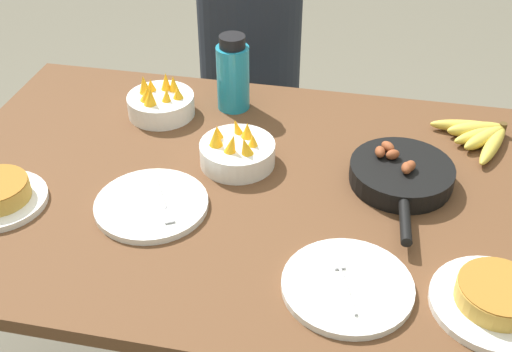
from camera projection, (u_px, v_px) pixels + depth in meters
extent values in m
cube|color=brown|center=(256.00, 192.00, 1.53)|extent=(1.56, 0.99, 0.03)
cylinder|color=brown|center=(76.00, 171.00, 2.21)|extent=(0.07, 0.07, 0.68)
ellipsoid|color=gold|center=(468.00, 127.00, 1.70)|extent=(0.20, 0.05, 0.04)
ellipsoid|color=gold|center=(476.00, 130.00, 1.69)|extent=(0.16, 0.08, 0.04)
ellipsoid|color=gold|center=(480.00, 135.00, 1.67)|extent=(0.15, 0.12, 0.04)
ellipsoid|color=gold|center=(485.00, 138.00, 1.66)|extent=(0.14, 0.15, 0.04)
ellipsoid|color=gold|center=(493.00, 145.00, 1.63)|extent=(0.10, 0.20, 0.04)
cylinder|color=#4C3819|center=(502.00, 129.00, 1.69)|extent=(0.02, 0.02, 0.04)
cylinder|color=black|center=(400.00, 181.00, 1.53)|extent=(0.24, 0.24, 0.01)
cylinder|color=black|center=(401.00, 173.00, 1.51)|extent=(0.25, 0.25, 0.04)
cylinder|color=black|center=(405.00, 222.00, 1.36)|extent=(0.03, 0.13, 0.02)
ellipsoid|color=brown|center=(410.00, 166.00, 1.48)|extent=(0.04, 0.04, 0.03)
ellipsoid|color=brown|center=(380.00, 152.00, 1.52)|extent=(0.04, 0.04, 0.03)
ellipsoid|color=brown|center=(407.00, 168.00, 1.47)|extent=(0.03, 0.04, 0.03)
ellipsoid|color=brown|center=(393.00, 155.00, 1.52)|extent=(0.05, 0.04, 0.03)
ellipsoid|color=brown|center=(388.00, 147.00, 1.54)|extent=(0.04, 0.05, 0.02)
cylinder|color=white|center=(495.00, 304.00, 1.22)|extent=(0.25, 0.25, 0.02)
cylinder|color=gold|center=(498.00, 294.00, 1.20)|extent=(0.16, 0.16, 0.04)
cylinder|color=#9F6624|center=(501.00, 286.00, 1.19)|extent=(0.15, 0.15, 0.00)
cylinder|color=white|center=(347.00, 286.00, 1.25)|extent=(0.26, 0.26, 0.02)
cylinder|color=#B2B2B7|center=(348.00, 291.00, 1.23)|extent=(0.05, 0.12, 0.01)
cube|color=#B2B2B7|center=(337.00, 261.00, 1.29)|extent=(0.04, 0.05, 0.00)
cylinder|color=white|center=(152.00, 205.00, 1.45)|extent=(0.26, 0.26, 0.02)
cylinder|color=#B2B2B7|center=(161.00, 192.00, 1.47)|extent=(0.07, 0.11, 0.01)
cube|color=#B2B2B7|center=(168.00, 216.00, 1.41)|extent=(0.04, 0.05, 0.00)
cylinder|color=white|center=(161.00, 105.00, 1.77)|extent=(0.18, 0.18, 0.06)
cone|color=#F4A819|center=(178.00, 94.00, 1.74)|extent=(0.04, 0.04, 0.04)
cone|color=#F4A819|center=(174.00, 84.00, 1.77)|extent=(0.04, 0.04, 0.05)
cone|color=#F4A819|center=(166.00, 82.00, 1.77)|extent=(0.04, 0.04, 0.06)
cone|color=#F4A819|center=(151.00, 86.00, 1.77)|extent=(0.05, 0.05, 0.04)
cone|color=#F4A819|center=(144.00, 85.00, 1.75)|extent=(0.04, 0.05, 0.06)
cone|color=#F4A819|center=(147.00, 95.00, 1.72)|extent=(0.06, 0.06, 0.06)
cone|color=#F4A819|center=(150.00, 97.00, 1.71)|extent=(0.05, 0.04, 0.06)
cone|color=#F4A819|center=(167.00, 96.00, 1.73)|extent=(0.04, 0.04, 0.04)
cylinder|color=white|center=(237.00, 153.00, 1.58)|extent=(0.19, 0.19, 0.06)
cone|color=#F4A819|center=(253.00, 141.00, 1.55)|extent=(0.03, 0.03, 0.04)
cone|color=#F4A819|center=(247.00, 131.00, 1.58)|extent=(0.05, 0.05, 0.05)
cone|color=#F4A819|center=(237.00, 127.00, 1.60)|extent=(0.04, 0.03, 0.05)
cone|color=#F4A819|center=(218.00, 133.00, 1.58)|extent=(0.04, 0.04, 0.05)
cone|color=#F4A819|center=(216.00, 138.00, 1.55)|extent=(0.05, 0.05, 0.05)
cone|color=#F4A819|center=(232.00, 144.00, 1.52)|extent=(0.05, 0.04, 0.06)
cone|color=#F4A819|center=(246.00, 147.00, 1.52)|extent=(0.05, 0.05, 0.06)
cylinder|color=teal|center=(233.00, 78.00, 1.77)|extent=(0.09, 0.09, 0.18)
cylinder|color=black|center=(232.00, 42.00, 1.70)|extent=(0.07, 0.07, 0.03)
cube|color=black|center=(251.00, 162.00, 2.48)|extent=(0.38, 0.38, 0.41)
cylinder|color=#1E232D|center=(250.00, 52.00, 2.20)|extent=(0.35, 0.35, 0.52)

